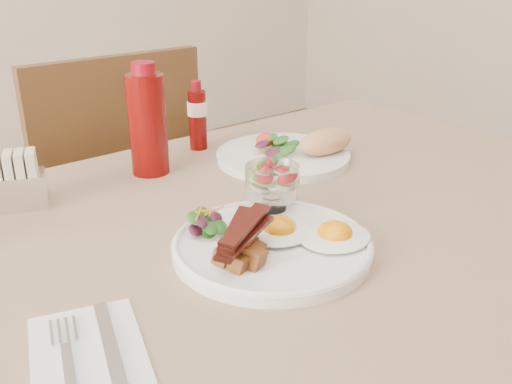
{
  "coord_description": "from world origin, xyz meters",
  "views": [
    {
      "loc": [
        -0.55,
        -0.62,
        1.14
      ],
      "look_at": [
        -0.07,
        -0.03,
        0.82
      ],
      "focal_mm": 40.0,
      "sensor_mm": 36.0,
      "label": 1
    }
  ],
  "objects_px": {
    "chair_far": "(108,208)",
    "main_plate": "(272,247)",
    "table": "(278,262)",
    "hot_sauce_bottle": "(197,116)",
    "second_plate": "(293,152)",
    "ketchup_bottle": "(148,123)",
    "sugar_caddy": "(12,184)",
    "fruit_cup": "(272,181)"
  },
  "relations": [
    {
      "from": "chair_far",
      "to": "main_plate",
      "type": "xyz_separation_m",
      "value": [
        -0.09,
        -0.75,
        0.24
      ]
    },
    {
      "from": "table",
      "to": "main_plate",
      "type": "height_order",
      "value": "main_plate"
    },
    {
      "from": "hot_sauce_bottle",
      "to": "second_plate",
      "type": "bearing_deg",
      "value": -59.99
    },
    {
      "from": "table",
      "to": "hot_sauce_bottle",
      "type": "xyz_separation_m",
      "value": [
        0.08,
        0.35,
        0.16
      ]
    },
    {
      "from": "second_plate",
      "to": "ketchup_bottle",
      "type": "distance_m",
      "value": 0.29
    },
    {
      "from": "hot_sauce_bottle",
      "to": "sugar_caddy",
      "type": "bearing_deg",
      "value": -171.72
    },
    {
      "from": "ketchup_bottle",
      "to": "hot_sauce_bottle",
      "type": "bearing_deg",
      "value": 21.9
    },
    {
      "from": "fruit_cup",
      "to": "hot_sauce_bottle",
      "type": "relative_size",
      "value": 0.59
    },
    {
      "from": "table",
      "to": "main_plate",
      "type": "distance_m",
      "value": 0.16
    },
    {
      "from": "main_plate",
      "to": "ketchup_bottle",
      "type": "height_order",
      "value": "ketchup_bottle"
    },
    {
      "from": "fruit_cup",
      "to": "ketchup_bottle",
      "type": "relative_size",
      "value": 0.41
    },
    {
      "from": "hot_sauce_bottle",
      "to": "sugar_caddy",
      "type": "height_order",
      "value": "hot_sauce_bottle"
    },
    {
      "from": "main_plate",
      "to": "second_plate",
      "type": "relative_size",
      "value": 1.03
    },
    {
      "from": "ketchup_bottle",
      "to": "hot_sauce_bottle",
      "type": "height_order",
      "value": "ketchup_bottle"
    },
    {
      "from": "chair_far",
      "to": "fruit_cup",
      "type": "xyz_separation_m",
      "value": [
        -0.02,
        -0.67,
        0.29
      ]
    },
    {
      "from": "table",
      "to": "chair_far",
      "type": "height_order",
      "value": "chair_far"
    },
    {
      "from": "main_plate",
      "to": "hot_sauce_bottle",
      "type": "height_order",
      "value": "hot_sauce_bottle"
    },
    {
      "from": "chair_far",
      "to": "fruit_cup",
      "type": "height_order",
      "value": "chair_far"
    },
    {
      "from": "main_plate",
      "to": "hot_sauce_bottle",
      "type": "xyz_separation_m",
      "value": [
        0.17,
        0.44,
        0.06
      ]
    },
    {
      "from": "hot_sauce_bottle",
      "to": "sugar_caddy",
      "type": "distance_m",
      "value": 0.41
    },
    {
      "from": "fruit_cup",
      "to": "ketchup_bottle",
      "type": "bearing_deg",
      "value": 98.71
    },
    {
      "from": "main_plate",
      "to": "chair_far",
      "type": "bearing_deg",
      "value": 83.12
    },
    {
      "from": "chair_far",
      "to": "hot_sauce_bottle",
      "type": "xyz_separation_m",
      "value": [
        0.08,
        -0.31,
        0.3
      ]
    },
    {
      "from": "chair_far",
      "to": "second_plate",
      "type": "bearing_deg",
      "value": -68.97
    },
    {
      "from": "table",
      "to": "chair_far",
      "type": "bearing_deg",
      "value": 90.0
    },
    {
      "from": "second_plate",
      "to": "ketchup_bottle",
      "type": "xyz_separation_m",
      "value": [
        -0.25,
        0.12,
        0.08
      ]
    },
    {
      "from": "table",
      "to": "second_plate",
      "type": "relative_size",
      "value": 4.91
    },
    {
      "from": "fruit_cup",
      "to": "main_plate",
      "type": "bearing_deg",
      "value": -130.44
    },
    {
      "from": "table",
      "to": "second_plate",
      "type": "bearing_deg",
      "value": 42.35
    },
    {
      "from": "table",
      "to": "main_plate",
      "type": "bearing_deg",
      "value": -136.12
    },
    {
      "from": "main_plate",
      "to": "second_plate",
      "type": "height_order",
      "value": "second_plate"
    },
    {
      "from": "second_plate",
      "to": "hot_sauce_bottle",
      "type": "distance_m",
      "value": 0.22
    },
    {
      "from": "chair_far",
      "to": "hot_sauce_bottle",
      "type": "relative_size",
      "value": 6.42
    },
    {
      "from": "second_plate",
      "to": "sugar_caddy",
      "type": "distance_m",
      "value": 0.52
    },
    {
      "from": "main_plate",
      "to": "hot_sauce_bottle",
      "type": "relative_size",
      "value": 1.93
    },
    {
      "from": "ketchup_bottle",
      "to": "fruit_cup",
      "type": "bearing_deg",
      "value": -81.29
    },
    {
      "from": "fruit_cup",
      "to": "sugar_caddy",
      "type": "bearing_deg",
      "value": 134.85
    },
    {
      "from": "ketchup_bottle",
      "to": "sugar_caddy",
      "type": "bearing_deg",
      "value": 179.64
    },
    {
      "from": "chair_far",
      "to": "second_plate",
      "type": "height_order",
      "value": "chair_far"
    },
    {
      "from": "main_plate",
      "to": "ketchup_bottle",
      "type": "xyz_separation_m",
      "value": [
        0.03,
        0.38,
        0.09
      ]
    },
    {
      "from": "fruit_cup",
      "to": "sugar_caddy",
      "type": "height_order",
      "value": "fruit_cup"
    },
    {
      "from": "main_plate",
      "to": "fruit_cup",
      "type": "xyz_separation_m",
      "value": [
        0.07,
        0.08,
        0.06
      ]
    }
  ]
}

